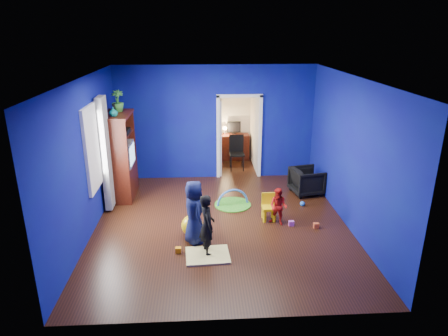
{
  "coord_description": "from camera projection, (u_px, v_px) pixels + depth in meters",
  "views": [
    {
      "loc": [
        -0.37,
        -7.16,
        3.74
      ],
      "look_at": [
        0.07,
        0.4,
        1.07
      ],
      "focal_mm": 32.0,
      "sensor_mm": 36.0,
      "label": 1
    }
  ],
  "objects": [
    {
      "name": "toy_2",
      "position": [
        178.0,
        250.0,
        7.0
      ],
      "size": [
        0.1,
        0.08,
        0.1
      ],
      "primitive_type": "cube",
      "color": "orange",
      "rests_on": "floor"
    },
    {
      "name": "wall_front",
      "position": [
        233.0,
        223.0,
        4.94
      ],
      "size": [
        5.0,
        0.02,
        2.9
      ],
      "primitive_type": "cube",
      "color": "#0C0B7B",
      "rests_on": "floor"
    },
    {
      "name": "toy_arch",
      "position": [
        233.0,
        204.0,
        8.9
      ],
      "size": [
        0.73,
        0.2,
        0.73
      ],
      "primitive_type": "torus",
      "rotation": [
        1.57,
        0.0,
        0.21
      ],
      "color": "#3F8CD8",
      "rests_on": "floor"
    },
    {
      "name": "study_desk",
      "position": [
        234.0,
        147.0,
        11.93
      ],
      "size": [
        0.88,
        0.44,
        0.75
      ],
      "primitive_type": "cube",
      "color": "#3D140A",
      "rests_on": "floor"
    },
    {
      "name": "wall_left",
      "position": [
        87.0,
        158.0,
        7.39
      ],
      "size": [
        0.02,
        5.5,
        2.9
      ],
      "primitive_type": "cube",
      "color": "#0C0B7B",
      "rests_on": "floor"
    },
    {
      "name": "toddler_red",
      "position": [
        278.0,
        207.0,
        7.92
      ],
      "size": [
        0.47,
        0.44,
        0.76
      ],
      "primitive_type": "imported",
      "rotation": [
        0.0,
        0.0,
        -0.57
      ],
      "color": "#AD1412",
      "rests_on": "floor"
    },
    {
      "name": "book_shelf",
      "position": [
        234.0,
        91.0,
        11.48
      ],
      "size": [
        0.88,
        0.24,
        0.04
      ],
      "primitive_type": "cube",
      "color": "white",
      "rests_on": "study_desk"
    },
    {
      "name": "child_navy",
      "position": [
        194.0,
        212.0,
        7.18
      ],
      "size": [
        0.55,
        0.68,
        1.2
      ],
      "primitive_type": "imported",
      "rotation": [
        0.0,
        0.0,
        1.89
      ],
      "color": "black",
      "rests_on": "floor"
    },
    {
      "name": "hopper_ball",
      "position": [
        192.0,
        225.0,
        7.54
      ],
      "size": [
        0.41,
        0.41,
        0.41
      ],
      "primitive_type": "sphere",
      "color": "yellow",
      "rests_on": "floor"
    },
    {
      "name": "toy_1",
      "position": [
        302.0,
        204.0,
        8.84
      ],
      "size": [
        0.11,
        0.11,
        0.11
      ],
      "primitive_type": "sphere",
      "color": "blue",
      "rests_on": "floor"
    },
    {
      "name": "play_mat",
      "position": [
        233.0,
        204.0,
        8.9
      ],
      "size": [
        0.81,
        0.81,
        0.02
      ],
      "primitive_type": "cylinder",
      "color": "#359421",
      "rests_on": "floor"
    },
    {
      "name": "wall_back",
      "position": [
        216.0,
        123.0,
        10.12
      ],
      "size": [
        5.0,
        0.02,
        2.9
      ],
      "primitive_type": "cube",
      "color": "#0C0B7B",
      "rests_on": "floor"
    },
    {
      "name": "desk_monitor",
      "position": [
        234.0,
        127.0,
        11.85
      ],
      "size": [
        0.4,
        0.05,
        0.32
      ],
      "primitive_type": "cube",
      "color": "black",
      "rests_on": "study_desk"
    },
    {
      "name": "child_black",
      "position": [
        207.0,
        225.0,
        6.83
      ],
      "size": [
        0.35,
        0.45,
        1.1
      ],
      "primitive_type": "imported",
      "rotation": [
        0.0,
        0.0,
        1.81
      ],
      "color": "black",
      "rests_on": "floor"
    },
    {
      "name": "toy_0",
      "position": [
        316.0,
        226.0,
        7.87
      ],
      "size": [
        0.1,
        0.08,
        0.1
      ],
      "primitive_type": "cube",
      "color": "#D75023",
      "rests_on": "floor"
    },
    {
      "name": "ceiling",
      "position": [
        221.0,
        78.0,
        7.04
      ],
      "size": [
        5.0,
        5.5,
        0.01
      ],
      "primitive_type": "cube",
      "color": "white",
      "rests_on": "wall_back"
    },
    {
      "name": "potted_plant",
      "position": [
        117.0,
        101.0,
        8.87
      ],
      "size": [
        0.33,
        0.33,
        0.48
      ],
      "primitive_type": "imported",
      "rotation": [
        0.0,
        0.0,
        0.29
      ],
      "color": "#327E2D",
      "rests_on": "tv_armoire"
    },
    {
      "name": "vase",
      "position": [
        113.0,
        112.0,
        8.43
      ],
      "size": [
        0.23,
        0.23,
        0.2
      ],
      "primitive_type": "imported",
      "rotation": [
        0.0,
        0.0,
        -0.25
      ],
      "color": "#0D656A",
      "rests_on": "tv_armoire"
    },
    {
      "name": "alcove",
      "position": [
        236.0,
        123.0,
        11.04
      ],
      "size": [
        1.0,
        1.75,
        2.5
      ],
      "primitive_type": null,
      "color": "silver",
      "rests_on": "floor"
    },
    {
      "name": "window_left",
      "position": [
        92.0,
        148.0,
        7.69
      ],
      "size": [
        0.03,
        0.95,
        1.55
      ],
      "primitive_type": "cube",
      "color": "white",
      "rests_on": "wall_left"
    },
    {
      "name": "desk_lamp",
      "position": [
        225.0,
        128.0,
        11.78
      ],
      "size": [
        0.14,
        0.14,
        0.14
      ],
      "primitive_type": "sphere",
      "color": "#FFD88C",
      "rests_on": "study_desk"
    },
    {
      "name": "folding_chair",
      "position": [
        237.0,
        154.0,
        11.0
      ],
      "size": [
        0.4,
        0.4,
        0.92
      ],
      "primitive_type": "cube",
      "color": "black",
      "rests_on": "floor"
    },
    {
      "name": "doorway",
      "position": [
        239.0,
        138.0,
        10.28
      ],
      "size": [
        1.16,
        0.1,
        2.1
      ],
      "primitive_type": "cube",
      "color": "white",
      "rests_on": "floor"
    },
    {
      "name": "toy_3",
      "position": [
        291.0,
        223.0,
        7.96
      ],
      "size": [
        0.1,
        0.08,
        0.1
      ],
      "primitive_type": "cube",
      "color": "#C94BBE",
      "rests_on": "floor"
    },
    {
      "name": "armchair",
      "position": [
        307.0,
        181.0,
        9.43
      ],
      "size": [
        0.82,
        0.8,
        0.63
      ],
      "primitive_type": "imported",
      "rotation": [
        0.0,
        0.0,
        1.78
      ],
      "color": "black",
      "rests_on": "floor"
    },
    {
      "name": "kid_chair",
      "position": [
        269.0,
        209.0,
        8.14
      ],
      "size": [
        0.29,
        0.29,
        0.5
      ],
      "primitive_type": "cube",
      "rotation": [
        0.0,
        0.0,
        0.02
      ],
      "color": "yellow",
      "rests_on": "floor"
    },
    {
      "name": "wall_right",
      "position": [
        351.0,
        154.0,
        7.66
      ],
      "size": [
        0.02,
        5.5,
        2.9
      ],
      "primitive_type": "cube",
      "color": "#0C0B7B",
      "rests_on": "floor"
    },
    {
      "name": "yellow_blanket",
      "position": [
        208.0,
        255.0,
        6.91
      ],
      "size": [
        0.78,
        0.64,
        0.03
      ],
      "primitive_type": "cube",
      "rotation": [
        0.0,
        0.0,
        0.06
      ],
      "color": "#F2E07A",
      "rests_on": "floor"
    },
    {
      "name": "floor",
      "position": [
        221.0,
        225.0,
        8.01
      ],
      "size": [
        5.0,
        5.5,
        0.01
      ],
      "primitive_type": "cube",
      "color": "black",
      "rests_on": "ground"
    },
    {
      "name": "tv_armoire",
      "position": [
        120.0,
        156.0,
        9.07
      ],
      "size": [
        0.58,
        1.14,
        1.96
      ],
      "primitive_type": "cube",
      "color": "#3A1809",
      "rests_on": "floor"
    },
    {
      "name": "crt_tv",
      "position": [
        122.0,
        154.0,
        9.06
      ],
      "size": [
        0.46,
        0.7,
        0.54
      ],
      "primitive_type": "cube",
      "color": "silver",
      "rests_on": "tv_armoire"
    },
    {
      "name": "curtain",
      "position": [
        106.0,
        154.0,
        8.31
      ],
      "size": [
        0.14,
        0.42,
        2.4
      ],
      "primitive_type": "cube",
      "color": "slate",
      "rests_on": "floor"
    }
  ]
}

